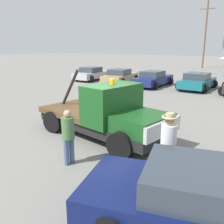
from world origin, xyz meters
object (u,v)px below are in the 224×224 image
at_px(person_near_truck, 168,142).
at_px(parked_car_teal, 197,81).
at_px(parked_car_navy, 153,79).
at_px(foreground_car, 214,204).
at_px(parked_car_tan, 120,76).
at_px(parked_car_silver, 92,74).
at_px(person_at_hood, 68,133).
at_px(utility_pole, 205,33).
at_px(tow_truck, 107,115).

bearing_deg(person_near_truck, parked_car_teal, -22.03).
bearing_deg(parked_car_navy, parked_car_teal, -80.94).
height_order(foreground_car, parked_car_tan, same).
relative_size(person_near_truck, parked_car_silver, 0.43).
relative_size(foreground_car, person_near_truck, 2.93).
xyz_separation_m(person_at_hood, utility_pole, (-4.19, 36.16, 4.25)).
relative_size(tow_truck, person_at_hood, 3.49).
xyz_separation_m(person_at_hood, parked_car_navy, (-3.64, 15.03, -0.32)).
bearing_deg(person_at_hood, parked_car_tan, 122.83).
distance_m(tow_truck, parked_car_navy, 13.11).
relative_size(person_at_hood, parked_car_silver, 0.39).
bearing_deg(parked_car_teal, foreground_car, -162.83).
distance_m(tow_truck, person_near_truck, 3.51).
bearing_deg(parked_car_silver, person_near_truck, -138.04).
relative_size(foreground_car, utility_pole, 0.55).
bearing_deg(parked_car_tan, utility_pole, -12.89).
relative_size(tow_truck, foreground_car, 1.08).
relative_size(parked_car_navy, utility_pole, 0.48).
relative_size(tow_truck, parked_car_teal, 1.30).
height_order(foreground_car, parked_car_silver, same).
xyz_separation_m(person_near_truck, utility_pole, (-7.00, 35.57, 4.13)).
bearing_deg(parked_car_silver, foreground_car, -137.77).
xyz_separation_m(foreground_car, parked_car_teal, (-4.22, 16.27, -0.00)).
bearing_deg(parked_car_tan, parked_car_silver, 78.52).
distance_m(foreground_car, utility_pole, 38.19).
bearing_deg(foreground_car, parked_car_teal, 91.09).
xyz_separation_m(person_near_truck, parked_car_teal, (-2.83, 14.87, -0.44)).
distance_m(parked_car_navy, utility_pole, 21.62).
height_order(tow_truck, person_near_truck, tow_truck).
distance_m(foreground_car, parked_car_teal, 16.81).
bearing_deg(tow_truck, person_at_hood, -74.04).
xyz_separation_m(tow_truck, parked_car_tan, (-6.77, 12.69, -0.26)).
height_order(person_near_truck, parked_car_navy, person_near_truck).
relative_size(person_at_hood, parked_car_teal, 0.37).
bearing_deg(person_near_truck, foreground_car, -167.92).
height_order(parked_car_teal, utility_pole, utility_pole).
distance_m(person_near_truck, parked_car_navy, 15.83).
distance_m(tow_truck, parked_car_tan, 14.38).
relative_size(parked_car_silver, parked_car_tan, 0.90).
bearing_deg(utility_pole, parked_car_navy, -88.50).
bearing_deg(foreground_car, person_at_hood, 155.61).
height_order(person_at_hood, parked_car_silver, person_at_hood).
bearing_deg(person_at_hood, utility_pole, 104.66).
xyz_separation_m(parked_car_silver, parked_car_tan, (3.54, -0.38, 0.00)).
relative_size(person_near_truck, parked_car_teal, 0.41).
xyz_separation_m(foreground_car, person_near_truck, (-1.39, 1.40, 0.44)).
xyz_separation_m(person_at_hood, parked_car_tan, (-6.96, 15.08, -0.32)).
bearing_deg(person_at_hood, parked_car_silver, 132.25).
xyz_separation_m(person_near_truck, parked_car_navy, (-6.45, 14.45, -0.44)).
xyz_separation_m(person_near_truck, parked_car_tan, (-9.78, 14.49, -0.44)).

